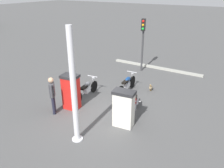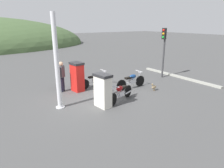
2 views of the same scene
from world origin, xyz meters
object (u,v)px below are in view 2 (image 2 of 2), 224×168
Objects in this scene: wandering_duck at (154,87)px; attendant_person at (62,75)px; roadside_traffic_light at (164,44)px; fuel_pump_far at (77,77)px; canopy_support_pole at (57,65)px; motorcycle_extra at (132,81)px; motorcycle_far_pump at (96,79)px; fuel_pump_near at (103,90)px; motorcycle_near_pump at (121,92)px.

attendant_person is at bearing 147.18° from wandering_duck.
attendant_person is at bearing 171.04° from roadside_traffic_light.
fuel_pump_far is 0.84m from attendant_person.
wandering_duck is at bearing -7.82° from canopy_support_pole.
fuel_pump_far reaches higher than motorcycle_extra.
motorcycle_far_pump is 3.40m from wandering_duck.
attendant_person reaches higher than fuel_pump_near.
roadside_traffic_light is at bearing 7.25° from canopy_support_pole.
wandering_duck is (4.29, -2.77, -0.75)m from attendant_person.
motorcycle_far_pump is 4.74× the size of wandering_duck.
attendant_person is 7.00m from roadside_traffic_light.
motorcycle_near_pump is 1.15× the size of attendant_person.
motorcycle_extra reaches higher than wandering_duck.
fuel_pump_near reaches higher than wandering_duck.
motorcycle_extra is at bearing -42.11° from motorcycle_far_pump.
fuel_pump_near is 2.28m from canopy_support_pole.
fuel_pump_far reaches higher than motorcycle_near_pump.
canopy_support_pole is (-5.21, 0.72, 1.76)m from wandering_duck.
attendant_person is at bearing 170.13° from motorcycle_far_pump.
motorcycle_far_pump is 1.00× the size of motorcycle_extra.
motorcycle_far_pump is at bearing 2.37° from fuel_pump_far.
wandering_duck is 5.54m from canopy_support_pole.
attendant_person is (-1.92, 0.33, 0.50)m from motorcycle_far_pump.
fuel_pump_near is 0.73× the size of motorcycle_extra.
motorcycle_near_pump is 0.58× the size of roadside_traffic_light.
attendant_person is 0.50× the size of roadside_traffic_light.
canopy_support_pole is at bearing -176.18° from motorcycle_extra.
motorcycle_near_pump is 0.47× the size of canopy_support_pole.
motorcycle_extra is at bearing -26.51° from fuel_pump_far.
attendant_person is (-0.74, 3.05, 0.19)m from fuel_pump_near.
wandering_duck is (3.55, -2.38, -0.61)m from fuel_pump_far.
roadside_traffic_light is at bearing 11.75° from motorcycle_extra.
canopy_support_pole is at bearing 148.91° from fuel_pump_near.
wandering_duck is at bearing -145.84° from roadside_traffic_light.
canopy_support_pole reaches higher than fuel_pump_far.
fuel_pump_near is 0.73× the size of motorcycle_far_pump.
canopy_support_pole reaches higher than motorcycle_near_pump.
attendant_person is at bearing 153.31° from motorcycle_extra.
fuel_pump_far is 3.65× the size of wandering_duck.
roadside_traffic_light is 7.77m from canopy_support_pole.
canopy_support_pole is at bearing -134.84° from fuel_pump_far.
motorcycle_near_pump is (1.01, -2.65, -0.35)m from fuel_pump_far.
fuel_pump_far is at bearing 45.16° from canopy_support_pole.
motorcycle_far_pump is 2.01m from attendant_person.
wandering_duck is 0.13× the size of roadside_traffic_light.
canopy_support_pole is at bearing 172.18° from wandering_duck.
motorcycle_far_pump is 3.64m from canopy_support_pole.
motorcycle_far_pump is at bearing 66.52° from fuel_pump_near.
roadside_traffic_light reaches higher than motorcycle_extra.
roadside_traffic_light is (4.87, -0.74, 1.84)m from motorcycle_far_pump.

